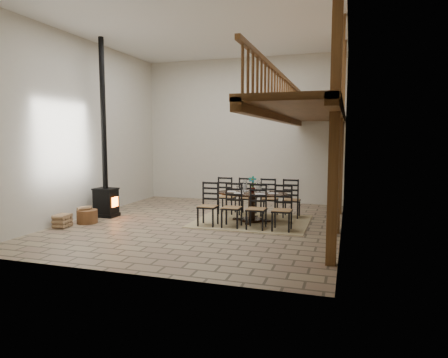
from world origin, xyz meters
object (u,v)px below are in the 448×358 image
(dining_table, at_px, (252,207))
(log_stack, at_px, (62,221))
(wood_stove, at_px, (105,177))
(log_basket, at_px, (87,216))

(dining_table, height_order, log_stack, dining_table)
(log_stack, bearing_deg, wood_stove, 80.64)
(log_basket, height_order, log_stack, log_basket)
(log_basket, relative_size, log_stack, 1.14)
(log_basket, bearing_deg, dining_table, 19.80)
(wood_stove, height_order, log_stack, wood_stove)
(dining_table, height_order, log_basket, dining_table)
(dining_table, height_order, wood_stove, wood_stove)
(dining_table, xyz_separation_m, wood_stove, (-4.14, -0.57, 0.74))
(wood_stove, xyz_separation_m, log_stack, (-0.25, -1.53, -0.97))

